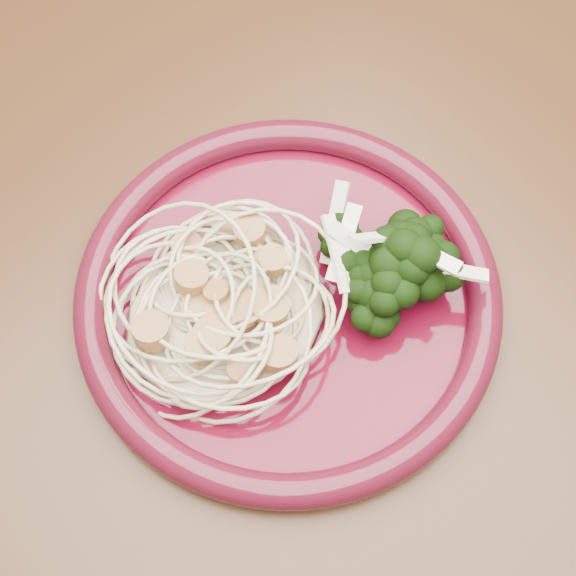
{
  "coord_description": "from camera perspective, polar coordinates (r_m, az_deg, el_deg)",
  "views": [
    {
      "loc": [
        -0.15,
        -0.14,
        1.22
      ],
      "look_at": [
        -0.02,
        0.04,
        0.77
      ],
      "focal_mm": 50.0,
      "sensor_mm": 36.0,
      "label": 1
    }
  ],
  "objects": [
    {
      "name": "dining_table",
      "position": [
        0.6,
        3.34,
        -6.66
      ],
      "size": [
        1.2,
        0.8,
        0.75
      ],
      "color": "#472814",
      "rests_on": "ground"
    },
    {
      "name": "dinner_plate",
      "position": [
        0.51,
        0.0,
        -0.51
      ],
      "size": [
        0.34,
        0.34,
        0.02
      ],
      "rotation": [
        0.0,
        0.0,
        -0.33
      ],
      "color": "#510718",
      "rests_on": "dining_table"
    },
    {
      "name": "broccoli_pile",
      "position": [
        0.5,
        5.42,
        2.12
      ],
      "size": [
        0.12,
        0.15,
        0.05
      ],
      "primitive_type": "ellipsoid",
      "rotation": [
        0.0,
        0.0,
        -0.33
      ],
      "color": "black",
      "rests_on": "dinner_plate"
    },
    {
      "name": "spaghetti_pile",
      "position": [
        0.5,
        -4.5,
        -1.35
      ],
      "size": [
        0.16,
        0.15,
        0.03
      ],
      "primitive_type": "ellipsoid",
      "rotation": [
        0.0,
        0.0,
        -0.33
      ],
      "color": "beige",
      "rests_on": "dinner_plate"
    },
    {
      "name": "scallop_cluster",
      "position": [
        0.46,
        -4.79,
        0.44
      ],
      "size": [
        0.15,
        0.15,
        0.04
      ],
      "primitive_type": null,
      "rotation": [
        0.0,
        0.0,
        -0.33
      ],
      "color": "#A97C40",
      "rests_on": "spaghetti_pile"
    },
    {
      "name": "onion_garnish",
      "position": [
        0.48,
        5.72,
        3.78
      ],
      "size": [
        0.08,
        0.1,
        0.05
      ],
      "primitive_type": null,
      "rotation": [
        0.0,
        0.0,
        -0.33
      ],
      "color": "white",
      "rests_on": "broccoli_pile"
    }
  ]
}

